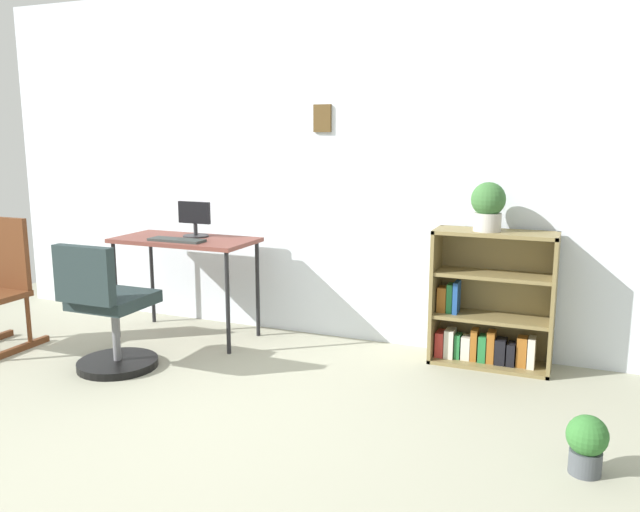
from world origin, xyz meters
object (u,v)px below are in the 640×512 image
Objects in this scene: desk at (185,247)px; office_chair at (108,317)px; keyboard at (177,240)px; bookshelf_low at (490,306)px; monitor at (195,220)px; potted_plant_floor at (587,443)px; potted_plant_on_shelf at (488,205)px.

office_chair is (-0.06, -0.80, -0.33)m from desk.
desk is 0.87m from office_chair.
keyboard is at bearing -79.73° from desk.
desk is at bearing 85.84° from office_chair.
office_chair is 0.95× the size of bookshelf_low.
monitor reaches higher than desk.
office_chair is (-0.09, -0.88, -0.52)m from monitor.
monitor is at bearing 83.94° from office_chair.
office_chair is 2.88m from potted_plant_floor.
office_chair reaches higher than potted_plant_floor.
desk is 1.23× the size of office_chair.
office_chair is at bearing -154.14° from bookshelf_low.
office_chair is 2.71× the size of potted_plant_on_shelf.
desk is 2.22m from bookshelf_low.
desk is 2.19m from potted_plant_on_shelf.
keyboard is 2.23m from bookshelf_low.
potted_plant_on_shelf is 1.68m from potted_plant_floor.
keyboard is (-0.01, -0.22, -0.12)m from monitor.
monitor reaches higher than office_chair.
potted_plant_floor is at bearing -64.52° from bookshelf_low.
potted_plant_on_shelf is 1.14× the size of potted_plant_floor.
desk is 3.32× the size of potted_plant_on_shelf.
potted_plant_on_shelf reaches higher than monitor.
potted_plant_on_shelf is at bearing 25.10° from office_chair.
keyboard is at bearing -92.70° from monitor.
desk is 3.03m from potted_plant_floor.
keyboard is at bearing -168.84° from bookshelf_low.
office_chair is (-0.08, -0.66, -0.40)m from keyboard.
monitor is 2.21m from bookshelf_low.
bookshelf_low reaches higher than keyboard.
monitor is (0.04, 0.08, 0.19)m from desk.
office_chair is 3.08× the size of potted_plant_floor.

